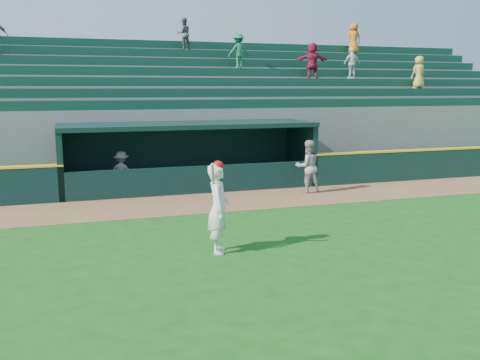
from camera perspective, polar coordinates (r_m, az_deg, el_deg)
The scene contains 9 objects.
ground at distance 13.15m, azimuth 2.20°, elevation -6.72°, with size 120.00×120.00×0.00m, color #164C13.
warning_track at distance 17.68m, azimuth -3.35°, elevation -2.41°, with size 40.00×3.00×0.01m, color brown.
field_wall_right at distance 25.00m, azimuth 23.80°, elevation 1.74°, with size 15.50×0.30×1.20m, color black.
wall_stripe_right at distance 24.93m, azimuth 23.90°, elevation 3.18°, with size 15.50×0.32×0.06m, color yellow.
dugout_player_front at distance 19.36m, azimuth 7.23°, elevation 1.44°, with size 0.92×0.72×1.90m, color #989893.
dugout_player_inside at distance 19.65m, azimuth -12.49°, elevation 0.83°, with size 0.97×0.56×1.51m, color gray.
dugout at distance 20.44m, azimuth -5.64°, elevation 3.06°, with size 9.40×2.80×2.46m.
stands at distance 24.82m, azimuth -7.98°, elevation 6.60°, with size 34.50×6.25×7.50m.
batter_at_plate at distance 12.18m, azimuth -2.33°, elevation -2.91°, with size 0.68×0.90×2.15m.
Camera 1 is at (-4.42, -11.81, 3.74)m, focal length 40.00 mm.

